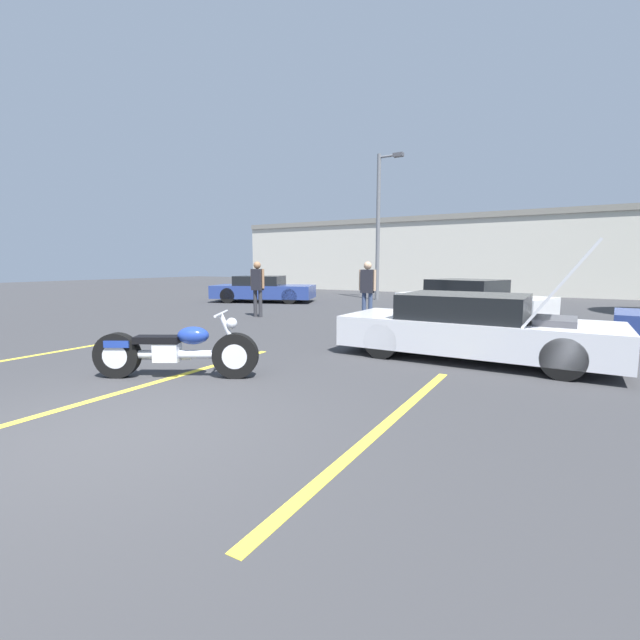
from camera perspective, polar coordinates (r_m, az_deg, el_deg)
ground_plane at (r=4.79m, az=-26.27°, el=-13.47°), size 80.00×80.00×0.00m
parking_stripe_foreground at (r=9.38m, az=-33.54°, el=-3.90°), size 0.12×4.69×0.01m
parking_stripe_middle at (r=6.57m, az=-20.15°, el=-7.52°), size 0.12×4.69×0.01m
parking_stripe_back at (r=4.61m, az=8.79°, el=-13.56°), size 0.12×4.69×0.01m
far_building at (r=26.70m, az=22.23°, el=8.39°), size 32.00×4.20×4.40m
light_pole at (r=20.21m, az=8.00°, el=13.07°), size 1.21×0.28×6.56m
motorcycle at (r=6.58m, az=-18.70°, el=-3.93°), size 2.16×1.31×0.97m
show_car_hood_open at (r=7.91m, az=19.93°, el=-0.93°), size 4.51×1.80×2.01m
parked_car_mid_row at (r=13.68m, az=19.36°, el=2.49°), size 4.71×3.08×1.19m
parked_car_left_row at (r=18.97m, az=-7.61°, el=4.08°), size 4.72×3.30×1.14m
spectator_near_motorcycle at (r=13.53m, az=-8.34°, el=4.77°), size 0.52×0.23×1.73m
spectator_by_show_car at (r=12.27m, az=6.34°, el=4.51°), size 0.52×0.23×1.72m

